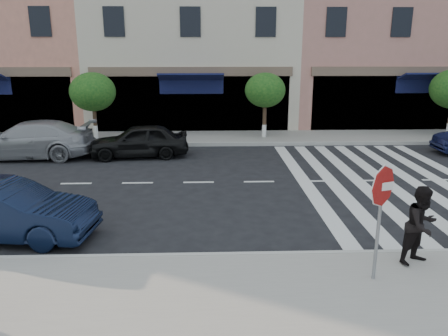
% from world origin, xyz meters
% --- Properties ---
extents(ground, '(120.00, 120.00, 0.00)m').
position_xyz_m(ground, '(0.00, 0.00, 0.00)').
color(ground, black).
rests_on(ground, ground).
extents(sidewalk_near, '(60.00, 4.50, 0.15)m').
position_xyz_m(sidewalk_near, '(0.00, -3.75, 0.07)').
color(sidewalk_near, gray).
rests_on(sidewalk_near, ground).
extents(sidewalk_far, '(60.00, 3.00, 0.15)m').
position_xyz_m(sidewalk_far, '(0.00, 11.00, 0.07)').
color(sidewalk_far, gray).
rests_on(sidewalk_far, ground).
extents(building_centre, '(11.00, 9.00, 11.00)m').
position_xyz_m(building_centre, '(-0.50, 17.00, 5.50)').
color(building_centre, beige).
rests_on(building_centre, ground).
extents(building_east_mid, '(13.00, 9.00, 13.00)m').
position_xyz_m(building_east_mid, '(11.50, 17.00, 6.50)').
color(building_east_mid, tan).
rests_on(building_east_mid, ground).
extents(street_tree_wb, '(2.10, 2.10, 3.06)m').
position_xyz_m(street_tree_wb, '(-5.00, 10.80, 2.31)').
color(street_tree_wb, '#473323').
rests_on(street_tree_wb, sidewalk_far).
extents(street_tree_c, '(1.90, 1.90, 3.04)m').
position_xyz_m(street_tree_c, '(3.00, 10.80, 2.36)').
color(street_tree_c, '#473323').
rests_on(street_tree_c, sidewalk_far).
extents(stop_sign, '(0.74, 0.27, 2.19)m').
position_xyz_m(stop_sign, '(3.38, -2.62, 1.76)').
color(stop_sign, gray).
rests_on(stop_sign, sidewalk_near).
extents(walker, '(0.96, 0.89, 1.58)m').
position_xyz_m(walker, '(4.48, -2.00, 0.94)').
color(walker, black).
rests_on(walker, sidewalk_near).
extents(car_near_mid, '(4.20, 1.90, 1.34)m').
position_xyz_m(car_near_mid, '(-4.33, -0.23, 0.67)').
color(car_near_mid, black).
rests_on(car_near_mid, ground).
extents(car_far_left, '(5.11, 2.12, 1.48)m').
position_xyz_m(car_far_left, '(-6.85, 7.60, 0.74)').
color(car_far_left, gray).
rests_on(car_far_left, ground).
extents(car_far_mid, '(4.07, 1.97, 1.34)m').
position_xyz_m(car_far_mid, '(-2.47, 7.60, 0.67)').
color(car_far_mid, black).
rests_on(car_far_mid, ground).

